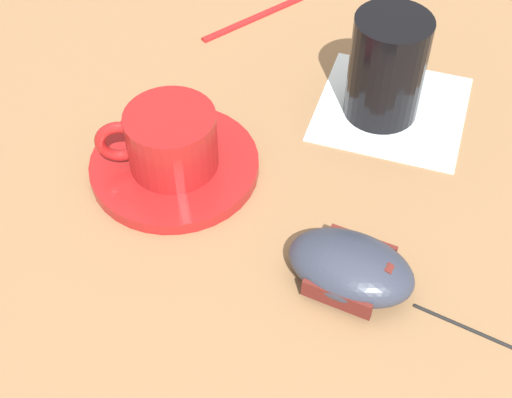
# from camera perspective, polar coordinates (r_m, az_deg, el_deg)

# --- Properties ---
(ground_plane) EXTENTS (3.00, 3.00, 0.00)m
(ground_plane) POSITION_cam_1_polar(r_m,az_deg,el_deg) (0.70, 3.33, 5.53)
(ground_plane) COLOR olive
(saucer) EXTENTS (0.16, 0.16, 0.01)m
(saucer) POSITION_cam_1_polar(r_m,az_deg,el_deg) (0.66, -6.52, 2.69)
(saucer) COLOR maroon
(saucer) RESTS_ON ground
(coffee_cup) EXTENTS (0.08, 0.10, 0.06)m
(coffee_cup) POSITION_cam_1_polar(r_m,az_deg,el_deg) (0.64, -6.95, 4.71)
(coffee_cup) COLOR maroon
(coffee_cup) RESTS_ON saucer
(computer_mouse) EXTENTS (0.07, 0.11, 0.04)m
(computer_mouse) POSITION_cam_1_polar(r_m,az_deg,el_deg) (0.57, 7.59, -5.41)
(computer_mouse) COLOR #2D3342
(computer_mouse) RESTS_ON ground
(napkin_under_glass) EXTENTS (0.16, 0.16, 0.00)m
(napkin_under_glass) POSITION_cam_1_polar(r_m,az_deg,el_deg) (0.74, 10.78, 7.15)
(napkin_under_glass) COLOR white
(napkin_under_glass) RESTS_ON ground
(drinking_glass) EXTENTS (0.07, 0.07, 0.11)m
(drinking_glass) POSITION_cam_1_polar(r_m,az_deg,el_deg) (0.70, 10.43, 10.31)
(drinking_glass) COLOR black
(drinking_glass) RESTS_ON napkin_under_glass
(pen) EXTENTS (0.14, 0.08, 0.01)m
(pen) POSITION_cam_1_polar(r_m,az_deg,el_deg) (0.85, 0.10, 14.55)
(pen) COLOR #B21919
(pen) RESTS_ON ground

